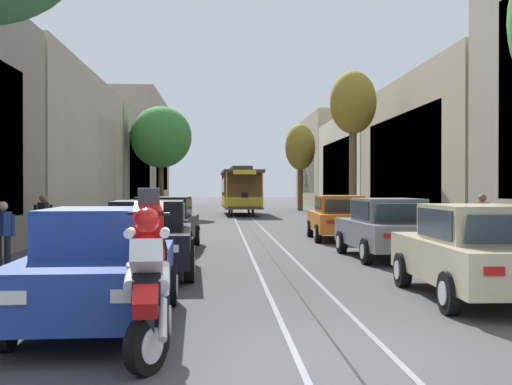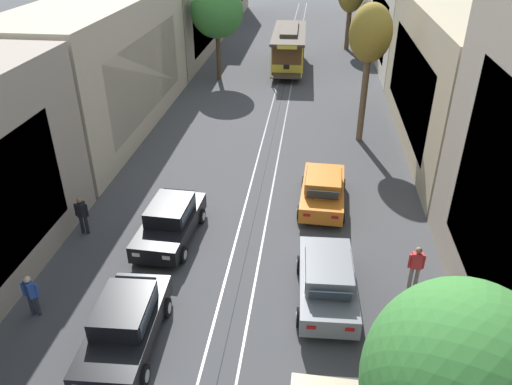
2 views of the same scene
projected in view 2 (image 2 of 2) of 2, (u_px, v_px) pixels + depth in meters
ground_plane at (279, 111)px, 32.25m from camera, size 172.53×172.53×0.00m
trolley_track_rails at (284, 87)px, 36.47m from camera, size 1.14×77.01×0.01m
building_facade_left at (162, 19)px, 37.64m from camera, size 5.30×68.71×10.88m
building_facade_right at (437, 34)px, 32.46m from camera, size 5.88×68.71×10.16m
parked_car_black_second_left at (125, 325)px, 14.48m from camera, size 2.13×4.41×1.58m
parked_car_black_mid_left at (170, 222)px, 19.28m from camera, size 2.13×4.42×1.58m
parked_car_grey_second_right at (327, 280)px, 16.22m from camera, size 2.12×4.41×1.58m
parked_car_orange_mid_right at (323, 189)px, 21.50m from camera, size 2.11×4.41×1.58m
street_tree_kerb_left_second at (217, 11)px, 35.77m from camera, size 3.83×3.92×6.97m
street_tree_kerb_right_second at (370, 36)px, 25.32m from camera, size 2.21×2.20×7.41m
cable_car_trolley at (289, 48)px, 40.16m from camera, size 2.77×9.17×3.28m
pedestrian_on_left_pavement at (31, 293)px, 15.55m from camera, size 0.55×0.39×1.55m
pedestrian_on_right_pavement at (82, 213)px, 19.54m from camera, size 0.55×0.37×1.66m
pedestrian_crossing_far at (416, 265)px, 16.66m from camera, size 0.55×0.24×1.68m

